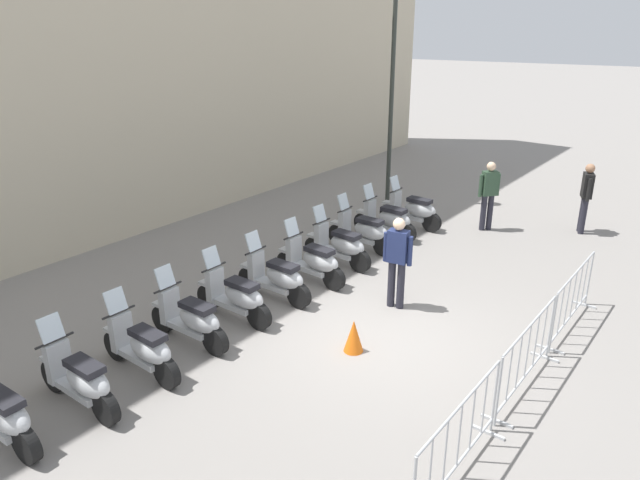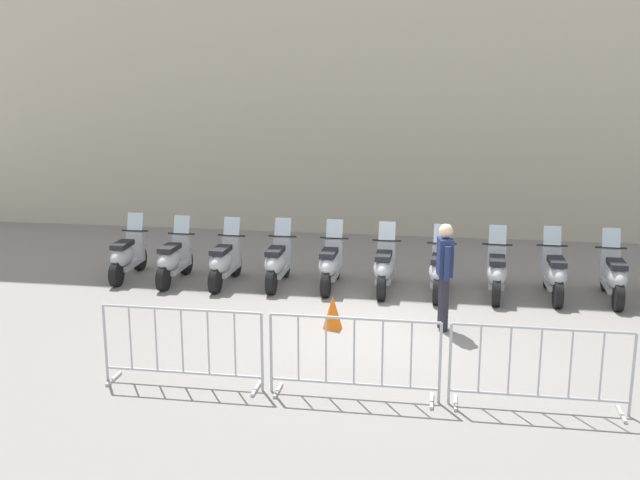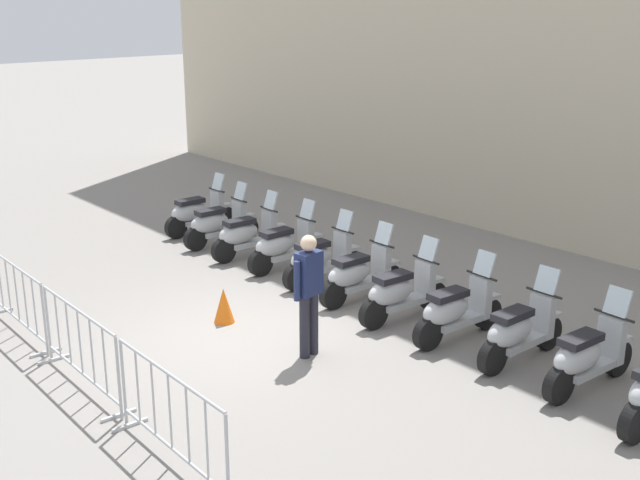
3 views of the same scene
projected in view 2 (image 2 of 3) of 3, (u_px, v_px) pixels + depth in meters
The scene contains 16 objects.
ground_plane at pixel (372, 331), 11.84m from camera, with size 120.00×120.00×0.00m, color gray.
motorcycle_0 at pixel (126, 257), 14.78m from camera, with size 0.64×1.72×1.24m.
motorcycle_1 at pixel (173, 260), 14.49m from camera, with size 0.68×1.71×1.24m.
motorcycle_2 at pixel (224, 263), 14.33m from camera, with size 0.70×1.71×1.24m.
motorcycle_3 at pixel (277, 263), 14.26m from camera, with size 0.67×1.72×1.24m.
motorcycle_4 at pixel (330, 266), 14.10m from camera, with size 0.68×1.71×1.24m.
motorcycle_5 at pixel (384, 269), 13.89m from camera, with size 0.68×1.71×1.24m.
motorcycle_6 at pixel (439, 272), 13.66m from camera, with size 0.73×1.70×1.24m.
motorcycle_7 at pixel (496, 273), 13.56m from camera, with size 0.73×1.70×1.24m.
motorcycle_8 at pixel (554, 275), 13.47m from camera, with size 0.67×1.71×1.24m.
motorcycle_9 at pixel (614, 277), 13.29m from camera, with size 0.72×1.71×1.24m.
barrier_segment_0 at pixel (182, 348), 9.69m from camera, with size 2.13×0.82×1.07m.
barrier_segment_1 at pixel (354, 358), 9.33m from camera, with size 2.13×0.82×1.07m.
barrier_segment_2 at pixel (540, 370), 8.97m from camera, with size 2.13×0.82×1.07m.
officer_mid_plaza at pixel (445, 270), 11.73m from camera, with size 0.23×0.55×1.73m.
traffic_cone at pixel (333, 312), 11.93m from camera, with size 0.32×0.32×0.55m, color orange.
Camera 2 is at (-1.20, -11.20, 4.02)m, focal length 41.70 mm.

